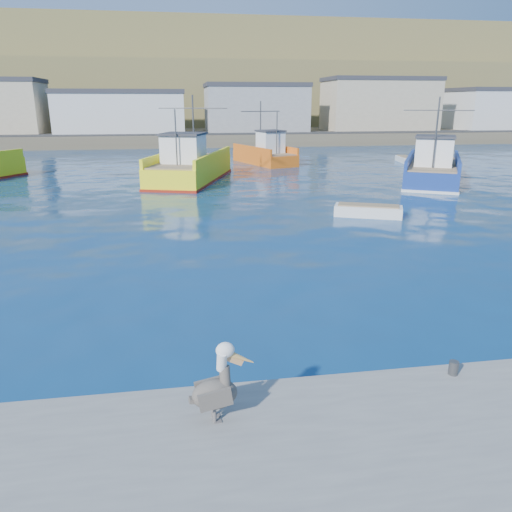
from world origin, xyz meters
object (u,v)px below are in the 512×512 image
at_px(boat_orange, 266,153).
at_px(skiff_mid, 368,212).
at_px(trawler_yellow_b, 190,167).
at_px(skiff_far, 405,160).
at_px(pelican, 217,387).
at_px(trawler_blue, 432,170).

xyz_separation_m(boat_orange, skiff_mid, (1.24, -24.72, -0.78)).
height_order(boat_orange, skiff_mid, boat_orange).
distance_m(trawler_yellow_b, skiff_mid, 17.21).
xyz_separation_m(skiff_far, pelican, (-23.04, -41.39, 0.90)).
bearing_deg(boat_orange, skiff_mid, -87.12).
distance_m(trawler_yellow_b, pelican, 32.18).
bearing_deg(skiff_mid, trawler_blue, 48.74).
xyz_separation_m(trawler_blue, skiff_mid, (-9.23, -10.52, -0.76)).
xyz_separation_m(trawler_blue, boat_orange, (-10.48, 14.20, 0.02)).
bearing_deg(skiff_far, skiff_mid, -119.23).
bearing_deg(skiff_far, pelican, -119.10).
height_order(trawler_yellow_b, skiff_far, trawler_yellow_b).
height_order(trawler_blue, pelican, trawler_blue).
distance_m(boat_orange, skiff_mid, 24.76).
height_order(trawler_yellow_b, skiff_mid, trawler_yellow_b).
xyz_separation_m(trawler_yellow_b, trawler_blue, (18.39, -4.03, -0.06)).
xyz_separation_m(boat_orange, skiff_far, (14.54, -0.95, -0.79)).
distance_m(boat_orange, pelican, 43.19).
bearing_deg(trawler_yellow_b, pelican, -91.03).
height_order(trawler_yellow_b, trawler_blue, trawler_yellow_b).
bearing_deg(skiff_mid, boat_orange, 92.88).
xyz_separation_m(trawler_yellow_b, boat_orange, (7.92, 10.17, -0.04)).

